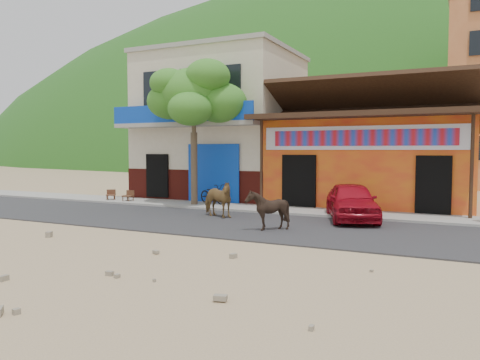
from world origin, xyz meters
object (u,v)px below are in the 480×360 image
(tree, at_px, (194,132))
(cow_tan, at_px, (217,199))
(cafe_chair_right, at_px, (111,190))
(scooter, at_px, (213,194))
(red_car, at_px, (352,201))
(cafe_chair_left, at_px, (128,191))
(cow_dark, at_px, (268,210))

(tree, distance_m, cow_tan, 4.16)
(cow_tan, height_order, cafe_chair_right, cow_tan)
(cow_tan, bearing_deg, scooter, 49.05)
(scooter, bearing_deg, red_car, -82.66)
(cafe_chair_left, bearing_deg, cow_dark, -26.93)
(cow_tan, height_order, cafe_chair_left, cow_tan)
(tree, distance_m, scooter, 2.70)
(cow_dark, bearing_deg, cafe_chair_right, -114.52)
(scooter, bearing_deg, cow_dark, -115.20)
(cow_dark, height_order, red_car, red_car)
(red_car, height_order, cafe_chair_left, red_car)
(scooter, distance_m, cafe_chair_left, 4.02)
(tree, relative_size, red_car, 1.61)
(cow_tan, distance_m, cafe_chair_left, 6.15)
(red_car, xyz_separation_m, cafe_chair_left, (-10.15, 0.84, -0.12))
(cafe_chair_left, height_order, cafe_chair_right, cafe_chair_left)
(cow_tan, relative_size, scooter, 0.95)
(cow_tan, xyz_separation_m, cow_dark, (2.64, -1.73, -0.04))
(scooter, height_order, cafe_chair_right, cafe_chair_right)
(red_car, height_order, cafe_chair_right, red_car)
(red_car, relative_size, cafe_chair_right, 4.38)
(cow_dark, xyz_separation_m, cafe_chair_left, (-8.38, 3.94, -0.09))
(tree, bearing_deg, cafe_chair_left, -177.21)
(cow_tan, relative_size, red_car, 0.41)
(tree, relative_size, cow_tan, 3.98)
(cafe_chair_left, bearing_deg, red_car, -6.44)
(scooter, xyz_separation_m, cafe_chair_right, (-5.00, -0.62, 0.01))
(cow_tan, distance_m, cafe_chair_right, 7.15)
(cafe_chair_right, bearing_deg, tree, -33.91)
(cow_tan, bearing_deg, cafe_chair_left, 86.45)
(cow_tan, bearing_deg, tree, 62.52)
(red_car, bearing_deg, cow_dark, -140.08)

